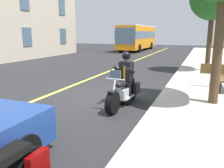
% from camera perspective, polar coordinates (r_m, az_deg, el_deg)
% --- Properties ---
extents(ground_plane, '(80.00, 80.00, 0.00)m').
position_cam_1_polar(ground_plane, '(8.70, -1.91, -2.89)').
color(ground_plane, '#28282B').
extents(lane_center_stripe, '(60.00, 0.16, 0.01)m').
position_cam_1_polar(lane_center_stripe, '(9.65, -12.87, -1.64)').
color(lane_center_stripe, '#E5DB4C').
rests_on(lane_center_stripe, ground_plane).
extents(motorcycle_main, '(2.22, 0.66, 1.26)m').
position_cam_1_polar(motorcycle_main, '(7.39, 2.90, -2.06)').
color(motorcycle_main, black).
rests_on(motorcycle_main, ground_plane).
extents(rider_main, '(0.64, 0.57, 1.74)m').
position_cam_1_polar(rider_main, '(7.44, 3.48, 2.63)').
color(rider_main, black).
rests_on(rider_main, ground_plane).
extents(bus_near, '(11.05, 2.70, 3.30)m').
position_cam_1_polar(bus_near, '(32.21, 6.37, 11.64)').
color(bus_near, orange).
rests_on(bus_near, ground_plane).
extents(bench_sidewalk, '(1.81, 1.80, 0.95)m').
position_cam_1_polar(bench_sidewalk, '(10.06, 26.12, 2.07)').
color(bench_sidewalk, brown).
rests_on(bench_sidewalk, sidewalk_curb).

